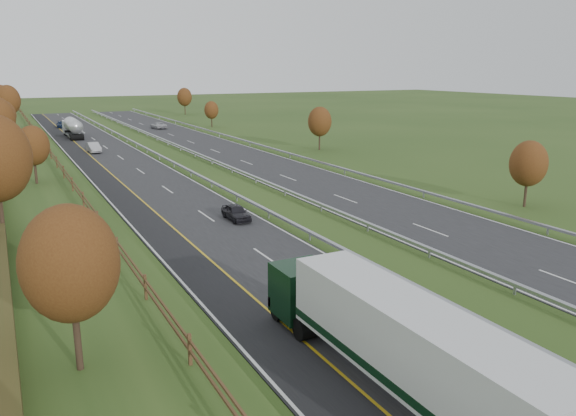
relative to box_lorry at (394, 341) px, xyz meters
name	(u,v)px	position (x,y,z in m)	size (l,w,h in m)	color
ground	(204,172)	(9.38, 48.88, -2.33)	(400.00, 400.00, 0.00)	#2B4418
near_carriageway	(128,171)	(1.38, 53.88, -2.31)	(10.50, 200.00, 0.04)	black
far_carriageway	(252,161)	(17.88, 53.88, -2.31)	(10.50, 200.00, 0.04)	black
hard_shoulder	(96,173)	(-2.37, 53.88, -2.31)	(3.00, 200.00, 0.04)	black
lane_markings	(180,167)	(7.78, 53.76, -2.28)	(26.75, 200.00, 0.01)	silver
embankment_left	(9,172)	(-11.62, 53.88, -1.33)	(12.00, 200.00, 2.00)	#2B4418
fence_left	(51,154)	(-7.12, 53.46, 0.40)	(0.12, 189.06, 1.20)	#422B19
median_barrier_near	(174,162)	(7.08, 53.88, -1.72)	(0.32, 200.00, 0.71)	#989BA1
median_barrier_far	(212,160)	(12.18, 53.88, -1.72)	(0.32, 200.00, 0.71)	#989BA1
outer_barrier_far	(290,154)	(23.68, 53.88, -1.71)	(0.32, 200.00, 0.71)	#989BA1
trees_left	(8,126)	(-11.26, 50.51, 4.04)	(6.64, 164.30, 7.66)	#2D2116
trees_far	(254,111)	(31.18, 83.09, 1.92)	(8.45, 118.60, 7.12)	#2D2116
box_lorry	(394,341)	(0.00, 0.00, 0.00)	(2.58, 16.28, 4.06)	black
road_tanker	(73,127)	(-0.17, 93.02, -0.47)	(2.40, 11.22, 3.46)	silver
car_dark_near	(236,212)	(4.44, 26.54, -1.65)	(1.51, 3.74, 1.28)	black
car_silver_mid	(94,147)	(0.12, 71.76, -1.56)	(1.54, 4.42, 1.45)	#ABABB0
car_small_far	(61,124)	(-0.22, 112.37, -1.65)	(1.80, 4.43, 1.28)	#12203A
car_oncoming	(158,125)	(17.40, 100.69, -1.63)	(2.20, 4.77, 1.33)	#B8B8BD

